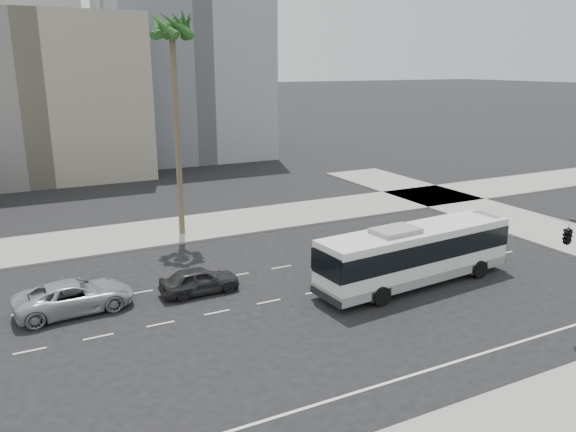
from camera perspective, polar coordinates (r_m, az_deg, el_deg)
ground at (r=32.13m, az=2.91°, el=-7.80°), size 700.00×700.00×0.00m
sidewalk_north at (r=45.43m, az=-6.82°, el=-0.80°), size 120.00×7.00×0.15m
cross_block_east at (r=46.53m, az=27.18°, el=-2.04°), size 7.00×60.00×0.15m
midrise_beige_west at (r=70.73m, az=-25.08°, el=11.00°), size 24.00×18.00×18.00m
midrise_gray_center at (r=80.86m, az=-10.91°, el=15.35°), size 20.00×20.00×26.00m
civic_tower at (r=277.13m, az=-25.65°, el=19.35°), size 42.00×42.00×129.00m
highrise_right at (r=263.44m, az=-14.54°, el=19.76°), size 26.00×26.00×70.00m
highrise_far at (r=298.41m, az=-10.89°, el=18.42°), size 22.00×22.00×60.00m
city_bus at (r=33.45m, az=12.94°, el=-3.70°), size 13.00×3.90×3.68m
car_a at (r=32.10m, az=-9.07°, el=-6.53°), size 1.82×4.51×1.53m
car_b at (r=31.51m, az=-21.06°, el=-7.71°), size 3.17×6.17×1.67m
traffic_signal at (r=28.78m, az=27.34°, el=-2.10°), size 2.68×3.55×5.81m
palm_near at (r=41.47m, az=-11.84°, el=17.90°), size 4.81×4.81×16.22m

